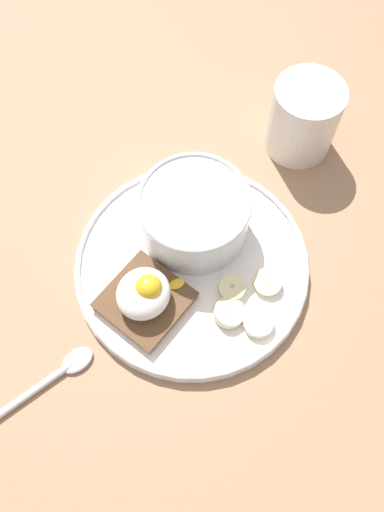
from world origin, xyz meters
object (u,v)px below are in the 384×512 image
at_px(oatmeal_bowl, 194,214).
at_px(poached_egg, 144,292).
at_px(coffee_mug, 304,117).
at_px(spoon, 52,378).
at_px(banana_slice_left, 258,323).
at_px(banana_slice_right, 229,313).
at_px(toast_slice, 145,300).
at_px(banana_slice_back, 232,288).
at_px(banana_slice_front, 268,282).

bearing_deg(oatmeal_bowl, poached_egg, 179.04).
height_order(coffee_mug, spoon, coffee_mug).
distance_m(oatmeal_bowl, poached_egg, 0.11).
bearing_deg(coffee_mug, oatmeal_bowl, 163.27).
relative_size(banana_slice_left, coffee_mug, 0.37).
bearing_deg(coffee_mug, banana_slice_right, -173.38).
bearing_deg(toast_slice, coffee_mug, -11.18).
bearing_deg(oatmeal_bowl, spoon, 167.94).
height_order(toast_slice, coffee_mug, coffee_mug).
relative_size(poached_egg, banana_slice_back, 1.71).
bearing_deg(banana_slice_right, banana_slice_back, 20.86).
relative_size(toast_slice, banana_slice_back, 2.34).
bearing_deg(banana_slice_back, oatmeal_bowl, 56.25).
distance_m(poached_egg, banana_slice_back, 0.10).
distance_m(banana_slice_right, coffee_mug, 0.26).
bearing_deg(banana_slice_left, poached_egg, 106.71).
height_order(toast_slice, banana_slice_front, banana_slice_front).
bearing_deg(toast_slice, spoon, 158.83).
xyz_separation_m(coffee_mug, spoon, (-0.41, 0.10, -0.04)).
bearing_deg(banana_slice_right, poached_egg, 109.40).
height_order(oatmeal_bowl, spoon, oatmeal_bowl).
height_order(banana_slice_right, coffee_mug, coffee_mug).
bearing_deg(coffee_mug, spoon, 165.83).
bearing_deg(toast_slice, banana_slice_left, -72.89).
height_order(banana_slice_left, banana_slice_back, banana_slice_back).
bearing_deg(banana_slice_right, banana_slice_left, -80.77).
bearing_deg(banana_slice_left, coffee_mug, 13.88).
bearing_deg(banana_slice_left, toast_slice, 107.11).
distance_m(oatmeal_bowl, banana_slice_right, 0.12).
relative_size(banana_slice_back, coffee_mug, 0.35).
bearing_deg(spoon, toast_slice, -21.17).
xyz_separation_m(oatmeal_bowl, banana_slice_back, (-0.05, -0.07, -0.03)).
bearing_deg(oatmeal_bowl, banana_slice_right, -132.12).
relative_size(banana_slice_front, spoon, 0.28).
xyz_separation_m(banana_slice_left, banana_slice_back, (0.02, 0.04, 0.00)).
relative_size(toast_slice, banana_slice_right, 2.02).
distance_m(toast_slice, spoon, 0.13).
relative_size(oatmeal_bowl, banana_slice_front, 3.58).
relative_size(banana_slice_back, spoon, 0.33).
bearing_deg(banana_slice_front, oatmeal_bowl, 77.28).
height_order(toast_slice, spoon, toast_slice).
height_order(oatmeal_bowl, banana_slice_right, oatmeal_bowl).
xyz_separation_m(banana_slice_right, coffee_mug, (0.26, 0.03, 0.03)).
distance_m(banana_slice_left, banana_slice_back, 0.05).
bearing_deg(coffee_mug, banana_slice_left, -166.12).
bearing_deg(spoon, oatmeal_bowl, -12.06).
xyz_separation_m(poached_egg, spoon, (-0.12, 0.05, -0.04)).
height_order(banana_slice_back, banana_slice_right, banana_slice_back).
relative_size(banana_slice_right, spoon, 0.38).
bearing_deg(toast_slice, poached_egg, -37.28).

